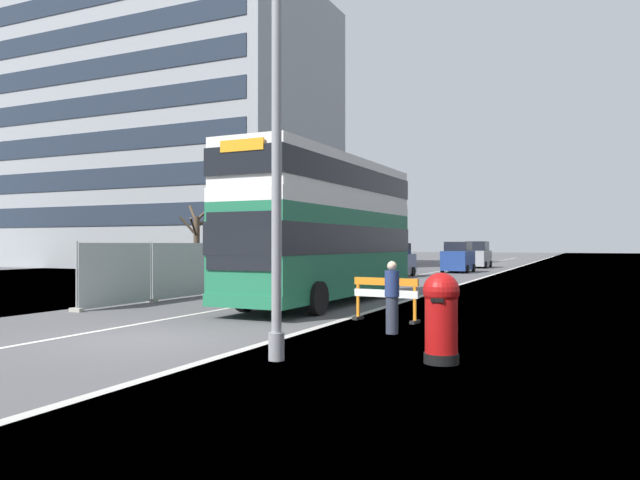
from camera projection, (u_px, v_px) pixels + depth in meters
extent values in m
cube|color=#4C4C4F|center=(137.00, 342.00, 13.09)|extent=(140.00, 280.00, 0.10)
cube|color=#B2AFA8|center=(247.00, 349.00, 11.92)|extent=(0.24, 196.00, 0.01)
cube|color=silver|center=(79.00, 335.00, 13.80)|extent=(0.16, 168.00, 0.01)
cube|color=brown|center=(16.00, 282.00, 33.34)|extent=(28.00, 36.00, 0.05)
cube|color=#1E6B47|center=(327.00, 252.00, 21.03)|extent=(2.66, 10.89, 2.90)
cube|color=silver|center=(327.00, 205.00, 21.04)|extent=(2.66, 10.89, 0.40)
cube|color=silver|center=(327.00, 179.00, 21.05)|extent=(2.63, 10.78, 1.41)
cube|color=black|center=(327.00, 240.00, 21.03)|extent=(2.69, 11.00, 0.93)
cube|color=black|center=(327.00, 179.00, 21.05)|extent=(2.67, 10.95, 0.78)
cube|color=black|center=(242.00, 241.00, 16.12)|extent=(2.29, 0.10, 1.59)
cube|color=orange|center=(242.00, 145.00, 16.13)|extent=(1.37, 0.08, 0.32)
cube|color=#1E6B47|center=(327.00, 288.00, 21.02)|extent=(2.69, 11.00, 0.36)
cylinder|color=black|center=(245.00, 295.00, 18.52)|extent=(0.32, 1.00, 1.00)
cylinder|color=black|center=(317.00, 298.00, 17.45)|extent=(0.32, 1.00, 1.00)
cylinder|color=black|center=(330.00, 283.00, 24.25)|extent=(0.32, 1.00, 1.00)
cylinder|color=black|center=(389.00, 285.00, 23.18)|extent=(0.32, 1.00, 1.00)
cylinder|color=gray|center=(277.00, 150.00, 10.74)|extent=(0.18, 0.18, 7.52)
cylinder|color=gray|center=(276.00, 346.00, 10.72)|extent=(0.29, 0.29, 0.50)
cylinder|color=black|center=(441.00, 358.00, 10.47)|extent=(0.61, 0.61, 0.18)
cylinder|color=#AD0F0F|center=(441.00, 322.00, 10.47)|extent=(0.57, 0.57, 1.09)
sphere|color=#AD0F0F|center=(441.00, 291.00, 10.48)|extent=(0.64, 0.64, 0.64)
cube|color=black|center=(437.00, 300.00, 10.21)|extent=(0.22, 0.03, 0.07)
cube|color=orange|center=(386.00, 282.00, 16.13)|extent=(1.85, 0.28, 0.20)
cube|color=white|center=(386.00, 294.00, 16.13)|extent=(1.85, 0.28, 0.20)
cube|color=orange|center=(358.00, 300.00, 16.56)|extent=(0.08, 0.08, 1.07)
cube|color=black|center=(358.00, 318.00, 16.56)|extent=(0.19, 0.45, 0.08)
cube|color=orange|center=(415.00, 303.00, 15.70)|extent=(0.08, 0.08, 1.07)
cube|color=black|center=(415.00, 322.00, 15.70)|extent=(0.19, 0.45, 0.08)
cube|color=#A8AAAD|center=(117.00, 274.00, 19.91)|extent=(0.04, 3.26, 2.07)
cube|color=#A8AAAD|center=(181.00, 270.00, 23.00)|extent=(0.04, 3.26, 2.07)
cube|color=#A8AAAD|center=(230.00, 267.00, 26.09)|extent=(0.04, 3.26, 2.07)
cube|color=#A8AAAD|center=(269.00, 264.00, 29.18)|extent=(0.04, 3.26, 2.07)
cube|color=#A8AAAD|center=(300.00, 262.00, 32.27)|extent=(0.04, 3.26, 2.07)
cube|color=#A8AAAD|center=(326.00, 261.00, 35.36)|extent=(0.04, 3.26, 2.07)
cube|color=#A8AAAD|center=(348.00, 259.00, 38.45)|extent=(0.04, 3.26, 2.07)
cube|color=#A8AAAD|center=(366.00, 258.00, 41.54)|extent=(0.04, 3.26, 2.07)
cylinder|color=#939699|center=(77.00, 277.00, 18.37)|extent=(0.06, 0.06, 2.17)
cube|color=gray|center=(77.00, 310.00, 18.36)|extent=(0.44, 0.20, 0.12)
cylinder|color=#939699|center=(151.00, 272.00, 21.46)|extent=(0.06, 0.06, 2.17)
cube|color=gray|center=(151.00, 300.00, 21.45)|extent=(0.44, 0.20, 0.12)
cylinder|color=#939699|center=(207.00, 268.00, 24.55)|extent=(0.06, 0.06, 2.17)
cube|color=gray|center=(207.00, 293.00, 24.54)|extent=(0.44, 0.20, 0.12)
cylinder|color=#939699|center=(251.00, 266.00, 27.64)|extent=(0.06, 0.06, 2.17)
cube|color=gray|center=(251.00, 288.00, 27.63)|extent=(0.44, 0.20, 0.12)
cylinder|color=#939699|center=(285.00, 263.00, 30.73)|extent=(0.06, 0.06, 2.17)
cube|color=gray|center=(285.00, 283.00, 30.72)|extent=(0.44, 0.20, 0.12)
cylinder|color=#939699|center=(314.00, 262.00, 33.82)|extent=(0.06, 0.06, 2.17)
cube|color=gray|center=(314.00, 280.00, 33.81)|extent=(0.44, 0.20, 0.12)
cylinder|color=#939699|center=(337.00, 260.00, 36.91)|extent=(0.06, 0.06, 2.17)
cube|color=gray|center=(337.00, 277.00, 36.90)|extent=(0.44, 0.20, 0.12)
cylinder|color=#939699|center=(357.00, 259.00, 40.00)|extent=(0.06, 0.06, 2.17)
cube|color=gray|center=(357.00, 274.00, 39.99)|extent=(0.44, 0.20, 0.12)
cylinder|color=#939699|center=(374.00, 258.00, 43.09)|extent=(0.06, 0.06, 2.17)
cube|color=gray|center=(374.00, 272.00, 43.08)|extent=(0.44, 0.20, 0.12)
cube|color=slate|center=(393.00, 264.00, 37.70)|extent=(1.77, 4.56, 1.25)
cube|color=black|center=(393.00, 249.00, 37.70)|extent=(1.63, 2.51, 0.70)
cylinder|color=black|center=(413.00, 272.00, 38.61)|extent=(0.20, 0.60, 0.60)
cylinder|color=black|center=(387.00, 271.00, 39.35)|extent=(0.20, 0.60, 0.60)
cylinder|color=black|center=(400.00, 274.00, 36.04)|extent=(0.20, 0.60, 0.60)
cylinder|color=black|center=(372.00, 273.00, 36.78)|extent=(0.20, 0.60, 0.60)
cube|color=navy|center=(458.00, 260.00, 43.93)|extent=(1.78, 3.88, 1.39)
cube|color=black|center=(458.00, 246.00, 43.94)|extent=(1.63, 2.13, 0.67)
cylinder|color=black|center=(473.00, 268.00, 44.65)|extent=(0.20, 0.60, 0.60)
cylinder|color=black|center=(450.00, 267.00, 45.39)|extent=(0.20, 0.60, 0.60)
cylinder|color=black|center=(467.00, 269.00, 42.46)|extent=(0.20, 0.60, 0.60)
cylinder|color=black|center=(442.00, 269.00, 43.20)|extent=(0.20, 0.60, 0.60)
cube|color=gray|center=(478.00, 258.00, 52.48)|extent=(1.78, 4.19, 1.31)
cube|color=black|center=(478.00, 246.00, 52.48)|extent=(1.64, 2.30, 0.81)
cylinder|color=black|center=(490.00, 264.00, 53.28)|extent=(0.20, 0.60, 0.60)
cylinder|color=black|center=(470.00, 264.00, 54.03)|extent=(0.20, 0.60, 0.60)
cylinder|color=black|center=(486.00, 265.00, 50.92)|extent=(0.20, 0.60, 0.60)
cylinder|color=black|center=(464.00, 265.00, 51.66)|extent=(0.20, 0.60, 0.60)
cylinder|color=#4C3D2D|center=(197.00, 246.00, 39.36)|extent=(0.40, 0.40, 3.88)
cylinder|color=#4C3D2D|center=(204.00, 213.00, 39.30)|extent=(1.16, 0.50, 1.02)
cylinder|color=#4C3D2D|center=(205.00, 221.00, 39.76)|extent=(0.81, 1.31, 0.95)
cylinder|color=#4C3D2D|center=(193.00, 215.00, 39.74)|extent=(1.06, 0.64, 1.31)
cylinder|color=#4C3D2D|center=(188.00, 226.00, 39.28)|extent=(1.07, 0.81, 1.32)
cylinder|color=#4C3D2D|center=(194.00, 228.00, 38.70)|extent=(0.63, 1.40, 1.27)
cylinder|color=#4C3D2D|center=(368.00, 245.00, 56.50)|extent=(0.29, 0.29, 3.87)
cylinder|color=#4C3D2D|center=(373.00, 227.00, 56.29)|extent=(1.02, 0.20, 1.44)
cylinder|color=#4C3D2D|center=(372.00, 236.00, 56.76)|extent=(0.59, 0.90, 1.30)
cylinder|color=#4C3D2D|center=(369.00, 234.00, 57.21)|extent=(0.46, 1.52, 1.71)
cylinder|color=#4C3D2D|center=(362.00, 224.00, 56.92)|extent=(1.39, 0.41, 1.00)
cylinder|color=#4C3D2D|center=(363.00, 235.00, 56.63)|extent=(1.11, 0.34, 1.04)
cylinder|color=#4C3D2D|center=(364.00, 230.00, 56.06)|extent=(0.46, 1.27, 1.52)
cylinder|color=#4C3D2D|center=(370.00, 228.00, 56.10)|extent=(0.69, 0.80, 0.99)
cylinder|color=#2D3342|center=(392.00, 315.00, 13.90)|extent=(0.29, 0.29, 0.86)
cylinder|color=navy|center=(392.00, 284.00, 13.90)|extent=(0.34, 0.34, 0.60)
sphere|color=beige|center=(392.00, 266.00, 13.90)|extent=(0.22, 0.22, 0.22)
cube|color=gray|center=(159.00, 138.00, 57.19)|extent=(31.69, 16.56, 24.30)
cube|color=#232D3D|center=(92.00, 216.00, 49.58)|extent=(29.79, 0.08, 1.70)
cube|color=#232D3D|center=(92.00, 179.00, 49.60)|extent=(29.79, 0.08, 1.70)
cube|color=#232D3D|center=(92.00, 142.00, 49.62)|extent=(29.79, 0.08, 1.70)
cube|color=#232D3D|center=(92.00, 106.00, 49.64)|extent=(29.79, 0.08, 1.70)
cube|color=#232D3D|center=(92.00, 69.00, 49.66)|extent=(29.79, 0.08, 1.70)
cube|color=#232D3D|center=(92.00, 33.00, 49.68)|extent=(29.79, 0.08, 1.70)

